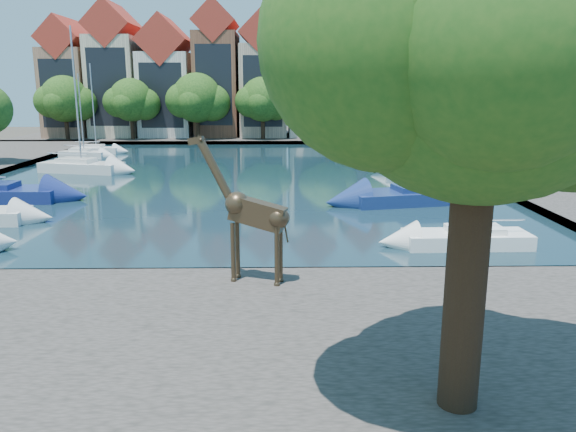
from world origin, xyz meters
name	(u,v)px	position (x,y,z in m)	size (l,w,h in m)	color
ground	(172,281)	(0.00, 0.00, 0.00)	(160.00, 160.00, 0.00)	#38332B
water_basin	(229,176)	(0.00, 24.00, 0.04)	(38.00, 50.00, 0.08)	black
near_quay	(117,370)	(0.00, -7.00, 0.25)	(50.00, 14.00, 0.50)	#4D4743
far_quay	(249,137)	(0.00, 56.00, 0.25)	(60.00, 16.00, 0.50)	#4D4743
right_quay	(547,173)	(25.00, 24.00, 0.25)	(14.00, 52.00, 0.50)	#4D4743
plane_tree	(491,38)	(7.62, -9.01, 7.67)	(8.32, 6.40, 10.62)	#332114
townhouse_west_end	(71,82)	(-23.00, 55.99, 7.36)	(5.44, 9.18, 14.93)	#996E53
townhouse_west_mid	(117,75)	(-17.00, 55.99, 8.23)	(5.94, 9.18, 16.79)	beige
townhouse_west_inner	(168,82)	(-10.50, 55.99, 7.35)	(6.43, 9.18, 15.15)	silver
townhouse_center	(217,74)	(-4.00, 55.99, 8.36)	(5.44, 9.18, 16.93)	brown
townhouse_east_inner	(264,79)	(2.00, 55.99, 7.73)	(5.94, 9.18, 15.79)	tan
townhouse_east_mid	(313,77)	(8.50, 55.99, 8.10)	(6.43, 9.18, 16.65)	beige
townhouse_east_end	(363,84)	(15.00, 55.99, 7.11)	(5.44, 9.18, 14.43)	brown
far_tree_far_west	(65,101)	(-21.90, 50.49, 5.18)	(7.28, 5.60, 7.68)	#332114
far_tree_west	(132,101)	(-13.91, 50.49, 5.08)	(6.76, 5.20, 7.36)	#332114
far_tree_mid_west	(198,100)	(-5.89, 50.49, 5.29)	(7.80, 6.00, 8.00)	#332114
far_tree_mid_east	(263,101)	(2.10, 50.49, 5.13)	(7.02, 5.40, 7.52)	#332114
far_tree_east	(329,100)	(10.11, 50.49, 5.24)	(7.54, 5.80, 7.84)	#332114
far_tree_far_east	(394,101)	(18.09, 50.49, 5.08)	(6.76, 5.20, 7.36)	#332114
giraffe_statue	(250,212)	(2.93, -1.42, 2.85)	(3.29, 1.32, 4.78)	#3C2E1E
sailboat_left_c	(82,165)	(-12.00, 25.99, 0.70)	(6.97, 3.90, 11.30)	silver
sailboat_left_d	(84,153)	(-15.00, 35.51, 0.57)	(4.95, 2.78, 7.98)	silver
sailboat_left_e	(96,148)	(-15.00, 39.28, 0.59)	(4.87, 2.10, 9.03)	silver
sailboat_right_a	(467,236)	(12.00, 4.00, 0.56)	(5.37, 1.97, 8.72)	white
sailboat_right_b	(415,193)	(12.00, 13.33, 0.66)	(8.11, 4.25, 12.27)	navy
sailboat_right_c	(417,166)	(15.00, 25.22, 0.64)	(5.28, 1.94, 10.23)	white
sailboat_right_d	(393,153)	(15.00, 34.65, 0.59)	(4.48, 2.47, 8.33)	silver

